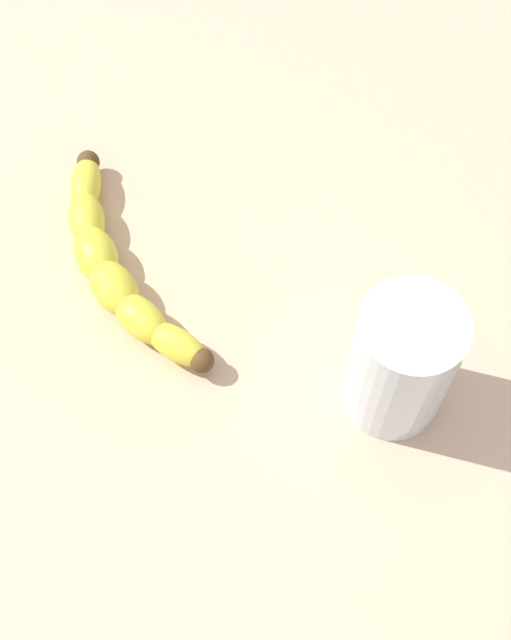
% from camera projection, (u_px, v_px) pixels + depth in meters
% --- Properties ---
extents(wooden_tabletop, '(1.20, 1.20, 0.03)m').
position_uv_depth(wooden_tabletop, '(165.00, 343.00, 0.67)').
color(wooden_tabletop, '#DAAE8D').
rests_on(wooden_tabletop, ground).
extents(banana, '(0.23, 0.08, 0.03)m').
position_uv_depth(banana, '(115.00, 266.00, 0.67)').
color(banana, yellow).
rests_on(banana, wooden_tabletop).
extents(smoothie_glass, '(0.07, 0.07, 0.11)m').
position_uv_depth(smoothie_glass, '(401.00, 365.00, 0.58)').
color(smoothie_glass, silver).
rests_on(smoothie_glass, wooden_tabletop).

